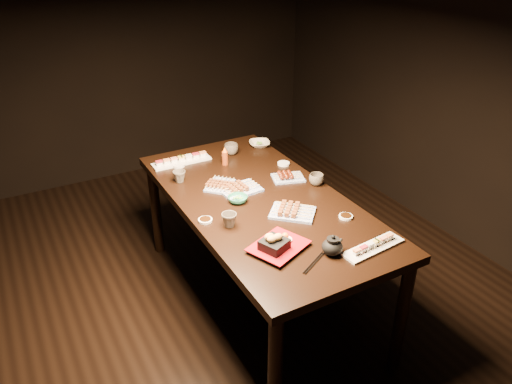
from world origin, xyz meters
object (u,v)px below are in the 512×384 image
sushi_platter_far (181,159)px  teacup_far_right (231,149)px  teacup_near_left (229,220)px  edamame_bowl_green (238,199)px  yakitori_plate_center (240,186)px  condiment_bottle (225,156)px  yakitori_plate_left (220,183)px  edamame_bowl_cream (259,144)px  teacup_far_left (179,177)px  sushi_platter_near (373,245)px  teapot (332,245)px  dining_table (260,251)px  teacup_mid_right (316,179)px  yakitori_plate_right (293,209)px  tempura_tray (279,241)px

sushi_platter_far → teacup_far_right: teacup_far_right is taller
teacup_near_left → edamame_bowl_green: bearing=53.3°
yakitori_plate_center → condiment_bottle: condiment_bottle is taller
condiment_bottle → teacup_far_right: bearing=49.8°
yakitori_plate_left → teacup_far_right: bearing=11.2°
edamame_bowl_cream → teacup_far_left: bearing=-160.4°
sushi_platter_far → condiment_bottle: size_ratio=3.22×
sushi_platter_near → teacup_far_right: (-0.11, 1.37, 0.02)m
teacup_far_right → teapot: teapot is taller
yakitori_plate_center → teacup_far_left: bearing=130.4°
dining_table → teacup_far_right: teacup_far_right is taller
sushi_platter_near → teacup_far_right: bearing=88.6°
edamame_bowl_cream → teacup_mid_right: (0.01, -0.69, 0.02)m
yakitori_plate_right → teacup_far_left: bearing=164.2°
dining_table → yakitori_plate_center: (-0.06, 0.14, 0.41)m
teacup_far_right → yakitori_plate_left: bearing=-124.6°
tempura_tray → teapot: bearing=-60.1°
yakitori_plate_center → edamame_bowl_cream: bearing=47.4°
yakitori_plate_right → tempura_tray: tempura_tray is taller
edamame_bowl_green → tempura_tray: bearing=-94.2°
yakitori_plate_left → tempura_tray: bearing=-136.5°
edamame_bowl_green → teacup_far_left: (-0.20, 0.40, 0.02)m
sushi_platter_near → teacup_near_left: teacup_near_left is taller
yakitori_plate_right → teapot: (-0.03, -0.41, 0.02)m
sushi_platter_near → teacup_mid_right: (0.15, 0.70, 0.01)m
sushi_platter_near → teapot: 0.22m
sushi_platter_near → tempura_tray: bearing=145.7°
teacup_mid_right → teacup_far_right: bearing=110.8°
sushi_platter_far → teacup_near_left: (-0.07, -0.88, 0.01)m
yakitori_plate_left → edamame_bowl_green: 0.22m
yakitori_plate_right → tempura_tray: 0.35m
yakitori_plate_left → condiment_bottle: condiment_bottle is taller
yakitori_plate_center → condiment_bottle: 0.39m
yakitori_plate_center → teacup_far_right: (0.19, 0.51, 0.01)m
condiment_bottle → teacup_far_left: bearing=-165.3°
teacup_far_left → teacup_near_left: bearing=-85.9°
sushi_platter_far → yakitori_plate_left: 0.45m
condiment_bottle → sushi_platter_near: bearing=-80.0°
teapot → edamame_bowl_green: bearing=92.2°
teacup_near_left → sushi_platter_near: bearing=-44.8°
edamame_bowl_green → teapot: 0.70m
teacup_far_left → sushi_platter_far: bearing=66.4°
edamame_bowl_cream → condiment_bottle: bearing=-155.7°
dining_table → teapot: (0.04, -0.65, 0.43)m
dining_table → sushi_platter_far: size_ratio=4.54×
teacup_far_left → teacup_far_right: 0.52m
yakitori_plate_left → teacup_mid_right: (0.53, -0.26, 0.01)m
sushi_platter_far → tempura_tray: size_ratio=1.45×
sushi_platter_far → teacup_near_left: teacup_near_left is taller
yakitori_plate_right → teacup_mid_right: 0.39m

